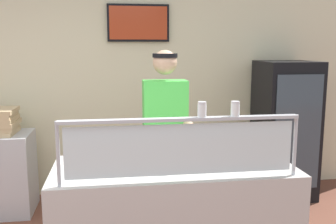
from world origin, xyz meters
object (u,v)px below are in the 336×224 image
pizza_tray (159,164)px  pizza_server (158,162)px  worker_figure (166,136)px  pepper_flake_shaker (235,110)px  drink_fridge (285,129)px  parmesan_shaker (202,110)px

pizza_tray → pizza_server: 0.03m
worker_figure → pizza_tray: bearing=-102.0°
pepper_flake_shaker → worker_figure: worker_figure is taller
worker_figure → drink_fridge: size_ratio=1.09×
pizza_server → pepper_flake_shaker: size_ratio=2.91×
parmesan_shaker → worker_figure: (-0.09, 0.99, -0.39)m
parmesan_shaker → pepper_flake_shaker: bearing=-0.0°
pizza_server → pepper_flake_shaker: bearing=-16.6°
drink_fridge → worker_figure: bearing=-148.3°
drink_fridge → pepper_flake_shaker: bearing=-122.9°
pizza_server → drink_fridge: size_ratio=0.17×
pizza_tray → parmesan_shaker: parmesan_shaker is taller
pizza_tray → pizza_server: bearing=-108.4°
worker_figure → drink_fridge: bearing=31.7°
pepper_flake_shaker → pizza_server: bearing=147.5°
pizza_tray → worker_figure: (0.14, 0.68, 0.04)m
pizza_tray → worker_figure: bearing=78.0°
pizza_tray → worker_figure: size_ratio=0.23×
pizza_server → pepper_flake_shaker: 0.68m
drink_fridge → parmesan_shaker: bearing=-127.1°
pizza_tray → pepper_flake_shaker: 0.70m
pizza_server → worker_figure: size_ratio=0.16×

